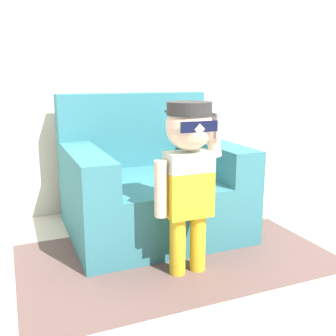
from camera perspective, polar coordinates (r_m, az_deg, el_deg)
ground_plane at (r=2.80m, az=2.84°, el=-9.01°), size 10.00×10.00×0.00m
wall_back at (r=3.26m, az=-2.54°, el=17.47°), size 10.00×0.05×2.60m
armchair at (r=2.74m, az=-2.71°, el=-2.62°), size 1.12×0.99×0.93m
person_child at (r=2.03m, az=2.98°, el=0.85°), size 0.38×0.29×0.93m
side_table at (r=3.10m, az=13.23°, el=-1.51°), size 0.40×0.40×0.48m
rug at (r=2.41m, az=1.15°, el=-12.66°), size 1.80×1.06×0.01m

